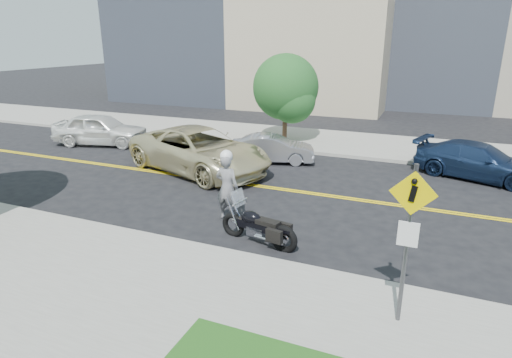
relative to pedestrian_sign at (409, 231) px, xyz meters
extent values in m
plane|color=black|center=(-4.20, 6.31, -1.96)|extent=(120.00, 120.00, 0.00)
cube|color=#9E9B91|center=(-4.20, -1.19, -1.89)|extent=(60.00, 5.00, 0.15)
cube|color=#9E9B91|center=(-4.20, 13.81, -1.89)|extent=(60.00, 5.00, 0.15)
cylinder|color=#4C4C51|center=(0.00, 0.01, -0.31)|extent=(0.08, 0.08, 3.00)
cube|color=#F9D800|center=(0.00, -0.02, 0.69)|extent=(0.78, 0.03, 0.78)
cube|color=white|center=(0.00, -0.02, -0.06)|extent=(0.35, 0.03, 0.45)
imported|color=silver|center=(-5.09, 3.22, -0.97)|extent=(0.76, 0.53, 1.99)
sphere|color=white|center=(-5.09, 3.22, -0.03)|extent=(0.36, 0.36, 0.36)
imported|color=beige|center=(-8.25, 7.10, -1.10)|extent=(6.81, 4.73, 1.73)
imported|color=white|center=(-15.02, 9.11, -1.18)|extent=(4.89, 2.92, 1.56)
imported|color=gray|center=(-6.05, 9.45, -1.37)|extent=(3.80, 2.25, 1.18)
imported|color=navy|center=(1.93, 10.38, -1.29)|extent=(4.97, 3.23, 1.34)
cylinder|color=#382619|center=(-6.71, 13.00, -0.17)|extent=(0.23, 0.23, 3.58)
sphere|color=#1A541B|center=(-6.71, 13.00, 0.83)|extent=(3.22, 3.22, 3.22)
camera|label=1|loc=(0.16, -7.17, 3.15)|focal=30.00mm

